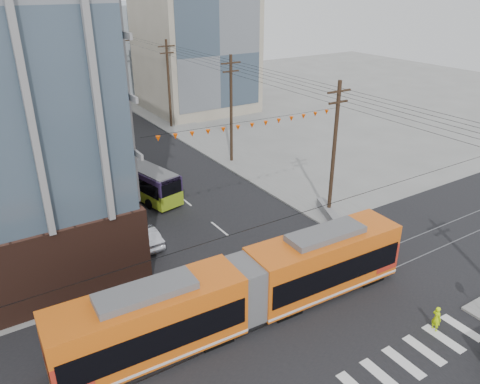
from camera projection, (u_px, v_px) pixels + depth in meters
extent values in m
plane|color=slate|center=(349.00, 334.00, 25.41)|extent=(160.00, 160.00, 0.00)
cube|color=gray|center=(195.00, 53.00, 66.76)|extent=(14.00, 14.00, 16.00)
cube|color=#8C99A5|center=(153.00, 45.00, 83.50)|extent=(16.00, 16.00, 14.00)
cylinder|color=black|center=(127.00, 68.00, 70.26)|extent=(0.30, 0.30, 11.00)
imported|color=#B9BCC6|center=(143.00, 236.00, 33.77)|extent=(1.65, 4.30, 1.40)
imported|color=white|center=(123.00, 215.00, 36.68)|extent=(2.61, 5.36, 1.50)
imported|color=#5A5B5B|center=(108.00, 196.00, 40.01)|extent=(3.67, 5.14, 1.30)
imported|color=#CDFF07|center=(436.00, 318.00, 25.41)|extent=(0.42, 0.59, 1.52)
cube|color=slate|center=(329.00, 213.00, 37.57)|extent=(2.54, 4.28, 0.85)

